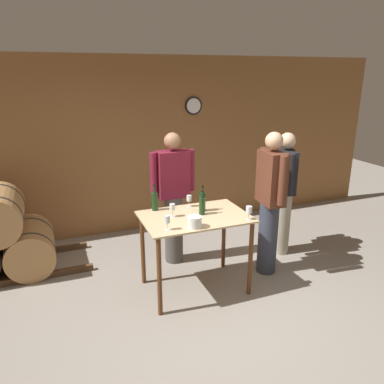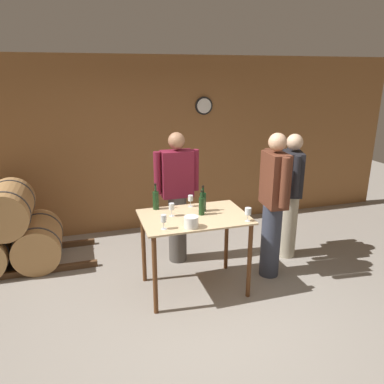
{
  "view_description": "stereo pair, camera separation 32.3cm",
  "coord_description": "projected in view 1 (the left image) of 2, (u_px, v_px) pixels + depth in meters",
  "views": [
    {
      "loc": [
        -1.46,
        -3.09,
        2.44
      ],
      "look_at": [
        0.0,
        0.61,
        1.17
      ],
      "focal_mm": 35.0,
      "sensor_mm": 36.0,
      "label": 1
    },
    {
      "loc": [
        -1.16,
        -3.2,
        2.44
      ],
      "look_at": [
        0.0,
        0.61,
        1.17
      ],
      "focal_mm": 35.0,
      "sensor_mm": 36.0,
      "label": 2
    }
  ],
  "objects": [
    {
      "name": "wine_glass_near_right",
      "position": [
        189.0,
        199.0,
        4.43
      ],
      "size": [
        0.06,
        0.06,
        0.14
      ],
      "color": "silver",
      "rests_on": "tasting_table"
    },
    {
      "name": "wine_bottle_far_left",
      "position": [
        155.0,
        201.0,
        4.31
      ],
      "size": [
        0.07,
        0.07,
        0.31
      ],
      "color": "#193819",
      "rests_on": "tasting_table"
    },
    {
      "name": "tasting_table",
      "position": [
        195.0,
        229.0,
        4.22
      ],
      "size": [
        1.19,
        0.8,
        0.92
      ],
      "color": "#D1B284",
      "rests_on": "ground_plane"
    },
    {
      "name": "ice_bucket",
      "position": [
        195.0,
        222.0,
        3.84
      ],
      "size": [
        0.15,
        0.15,
        0.12
      ],
      "color": "white",
      "rests_on": "tasting_table"
    },
    {
      "name": "wine_glass_far_side",
      "position": [
        249.0,
        210.0,
        4.04
      ],
      "size": [
        0.07,
        0.07,
        0.15
      ],
      "color": "silver",
      "rests_on": "tasting_table"
    },
    {
      "name": "ground_plane",
      "position": [
        212.0,
        312.0,
        4.0
      ],
      "size": [
        14.0,
        14.0,
        0.0
      ],
      "primitive_type": "plane",
      "color": "gray"
    },
    {
      "name": "wine_bottle_left",
      "position": [
        202.0,
        205.0,
        4.18
      ],
      "size": [
        0.07,
        0.07,
        0.29
      ],
      "color": "#193819",
      "rests_on": "tasting_table"
    },
    {
      "name": "wine_bottle_center",
      "position": [
        202.0,
        201.0,
        4.29
      ],
      "size": [
        0.07,
        0.07,
        0.31
      ],
      "color": "black",
      "rests_on": "tasting_table"
    },
    {
      "name": "person_visitor_bearded",
      "position": [
        270.0,
        201.0,
        4.54
      ],
      "size": [
        0.25,
        0.59,
        1.79
      ],
      "color": "#333847",
      "rests_on": "ground_plane"
    },
    {
      "name": "wine_glass_near_left",
      "position": [
        167.0,
        220.0,
        3.76
      ],
      "size": [
        0.06,
        0.06,
        0.16
      ],
      "color": "silver",
      "rests_on": "tasting_table"
    },
    {
      "name": "person_host",
      "position": [
        173.0,
        196.0,
        4.82
      ],
      "size": [
        0.59,
        0.24,
        1.74
      ],
      "color": "#4C4742",
      "rests_on": "ground_plane"
    },
    {
      "name": "back_wall",
      "position": [
        147.0,
        146.0,
        5.83
      ],
      "size": [
        8.4,
        0.08,
        2.7
      ],
      "color": "brown",
      "rests_on": "ground_plane"
    },
    {
      "name": "person_visitor_with_scarf",
      "position": [
        284.0,
        192.0,
        5.07
      ],
      "size": [
        0.34,
        0.56,
        1.7
      ],
      "color": "#B7AD93",
      "rests_on": "ground_plane"
    },
    {
      "name": "wine_glass_near_center",
      "position": [
        172.0,
        208.0,
        4.11
      ],
      "size": [
        0.06,
        0.06,
        0.15
      ],
      "color": "silver",
      "rests_on": "tasting_table"
    },
    {
      "name": "barrel_rack",
      "position": [
        2.0,
        239.0,
        4.67
      ],
      "size": [
        2.07,
        0.87,
        1.11
      ],
      "color": "#4C331E",
      "rests_on": "ground_plane"
    }
  ]
}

